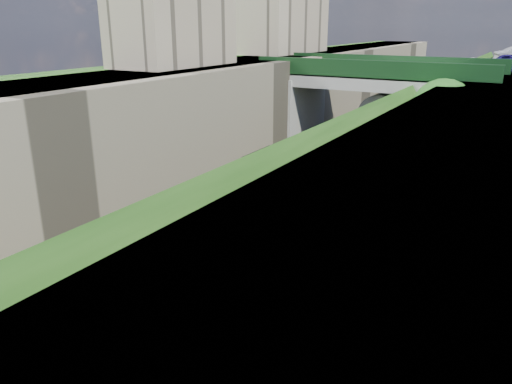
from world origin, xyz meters
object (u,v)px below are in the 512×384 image
Objects in this scene: road_bridge at (384,104)px; tender at (321,181)px; tree at (445,113)px; locomotive at (250,222)px.

road_bridge reaches higher than tender.
road_bridge is at bearing 134.34° from tree.
tree is at bearing 54.30° from tender.
road_bridge is 1.56× the size of locomotive.
tree is 8.63m from tender.
tree is at bearing 71.29° from locomotive.
tree is 0.65× the size of locomotive.
locomotive is (0.26, -19.01, -2.18)m from road_bridge.
road_bridge is 19.13m from locomotive.
road_bridge is at bearing 91.26° from tender.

